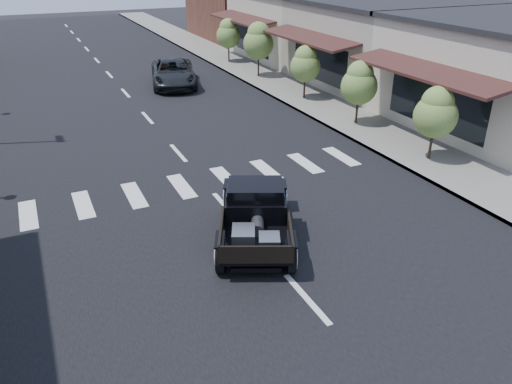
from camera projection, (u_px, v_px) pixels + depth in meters
name	position (u px, v px, depth m)	size (l,w,h in m)	color
ground	(252.00, 237.00, 13.86)	(120.00, 120.00, 0.00)	black
road	(134.00, 102.00, 26.09)	(14.00, 80.00, 0.02)	black
road_markings	(158.00, 131.00, 22.02)	(12.00, 60.00, 0.06)	silver
sidewalk_right	(278.00, 84.00, 29.28)	(3.00, 80.00, 0.15)	gray
storefront_mid	(393.00, 44.00, 29.16)	(10.00, 9.00, 4.50)	#A19887
storefront_far	(314.00, 25.00, 36.49)	(10.00, 9.00, 4.50)	#BFB7A2
small_tree_a	(434.00, 125.00, 18.17)	(1.58, 1.58, 2.63)	olive
small_tree_b	(358.00, 94.00, 21.98)	(1.60, 1.60, 2.67)	olive
small_tree_c	(305.00, 73.00, 25.83)	(1.56, 1.56, 2.60)	olive
small_tree_d	(258.00, 50.00, 30.36)	(1.85, 1.85, 3.08)	olive
small_tree_e	(229.00, 41.00, 34.39)	(1.66, 1.66, 2.76)	olive
hotrod_pickup	(255.00, 212.00, 13.52)	(2.14, 4.59, 1.59)	black
second_car	(173.00, 73.00, 28.97)	(2.44, 5.29, 1.47)	black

